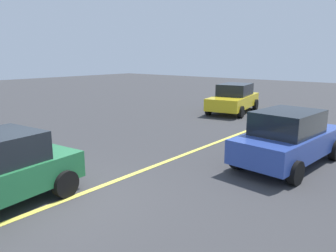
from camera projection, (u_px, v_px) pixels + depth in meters
name	position (u px, v px, depth m)	size (l,w,h in m)	color
ground_plane	(56.00, 204.00, 7.15)	(80.00, 80.00, 0.00)	#38383A
lane_marking_centre	(149.00, 168.00, 9.40)	(28.00, 0.16, 0.01)	#E0D14C
car_yellow_near_curb	(234.00, 98.00, 18.72)	(4.82, 2.73, 1.64)	gold
car_blue_behind_van	(289.00, 138.00, 9.56)	(4.33, 2.24, 1.66)	#2D479E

